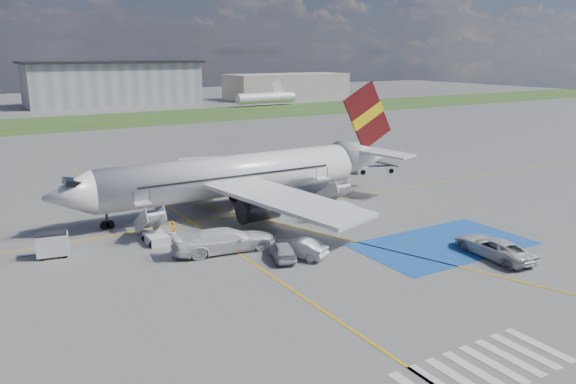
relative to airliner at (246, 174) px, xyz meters
name	(u,v)px	position (x,y,z in m)	size (l,w,h in m)	color
ground	(312,252)	(-1.51, -14.00, -3.39)	(400.00, 400.00, 0.00)	#60605E
grass_strip	(70,123)	(-1.51, 81.00, -3.39)	(400.00, 30.00, 0.01)	#2D4C1E
taxiway_line_main	(242,214)	(-1.51, -2.00, -3.39)	(120.00, 0.20, 0.01)	gold
taxiway_line_cross	(335,319)	(-6.51, -24.00, -3.39)	(0.20, 60.00, 0.01)	gold
taxiway_line_diag	(242,214)	(-1.51, -2.00, -3.39)	(0.20, 60.00, 0.01)	gold
staging_box	(443,244)	(8.49, -18.00, -3.39)	(14.00, 8.00, 0.01)	#1A4FA1
crosswalk	(485,368)	(-3.31, -32.00, -3.39)	(9.00, 4.00, 0.01)	silver
terminal_centre	(113,84)	(18.49, 121.00, 2.61)	(48.00, 18.00, 12.00)	gray
terminal_east	(287,86)	(73.49, 114.00, 0.61)	(40.00, 16.00, 8.00)	#A29B8C
airliner	(246,174)	(0.00, 0.00, 0.00)	(36.81, 32.95, 11.92)	silver
airstairs_fwd	(155,234)	(-11.01, -5.30, -2.77)	(1.90, 5.20, 3.60)	silver
airstairs_aft	(339,203)	(7.49, -5.30, -2.77)	(1.90, 5.20, 3.60)	silver
gpu_cart	(53,246)	(-18.68, -4.78, -2.54)	(2.49, 1.84, 1.89)	silver
belt_loader	(375,170)	(21.62, 6.20, -2.99)	(5.64, 3.34, 1.63)	silver
car_silver_a	(282,250)	(-4.19, -14.08, -2.72)	(1.58, 3.92, 1.34)	#AEB0B6
car_silver_b	(299,248)	(-2.87, -14.37, -2.69)	(1.49, 4.28, 1.41)	#AEB1B5
van_white_a	(494,244)	(9.67, -21.83, -2.42)	(2.38, 5.17, 1.94)	silver
van_white_b	(225,236)	(-7.09, -10.37, -2.19)	(2.50, 6.16, 2.41)	white
crew_fwd	(174,231)	(-9.65, -6.05, -2.55)	(0.62, 0.40, 1.69)	orange
crew_nose	(57,247)	(-18.37, -4.88, -2.62)	(0.75, 0.58, 1.54)	#E1600B
crew_aft	(314,212)	(2.94, -7.61, -2.43)	(1.13, 0.47, 1.92)	orange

